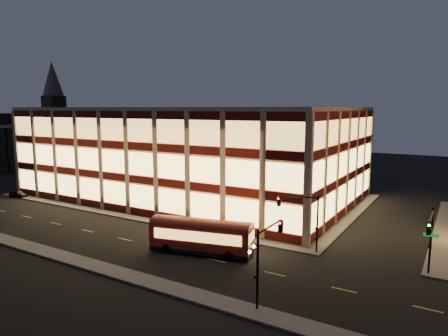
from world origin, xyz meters
The scene contains 13 objects.
ground centered at (0.00, 0.00, 0.00)m, with size 200.00×200.00×0.00m, color black.
sidewalk_office_south centered at (-3.00, 1.00, 0.07)m, with size 54.00×2.00×0.15m, color #514F4C.
sidewalk_office_east centered at (23.00, 17.00, 0.07)m, with size 2.00×30.00×0.15m, color #514F4C.
sidewalk_tower_west centered at (34.00, 17.00, 0.07)m, with size 2.00×30.00×0.15m, color #514F4C.
sidewalk_near centered at (0.00, -13.00, 0.07)m, with size 100.00×2.00×0.15m, color #514F4C.
office_building centered at (-2.91, 16.91, 7.25)m, with size 50.45×30.45×14.50m.
church_tower centered at (-70.00, 40.00, 9.00)m, with size 5.00×5.00×18.00m, color #2D2621.
church_spire centered at (-70.00, 40.00, 23.00)m, with size 6.00×6.00×10.00m, color #4C473F.
traffic_signal_far centered at (22.21, 0.24, 4.11)m, with size 3.79×1.87×6.00m.
traffic_signal_right centered at (33.50, -0.62, 4.10)m, with size 1.20×4.37×6.00m.
traffic_signal_near centered at (23.50, -11.03, 4.13)m, with size 0.32×4.45×6.00m.
trolley_bus centered at (13.55, -4.99, 1.93)m, with size 10.58×4.91×3.48m.
parked_car_0 centered at (-26.27, 0.50, 0.57)m, with size 1.33×3.32×1.13m, color black.
Camera 1 is at (35.29, -36.64, 14.33)m, focal length 32.00 mm.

